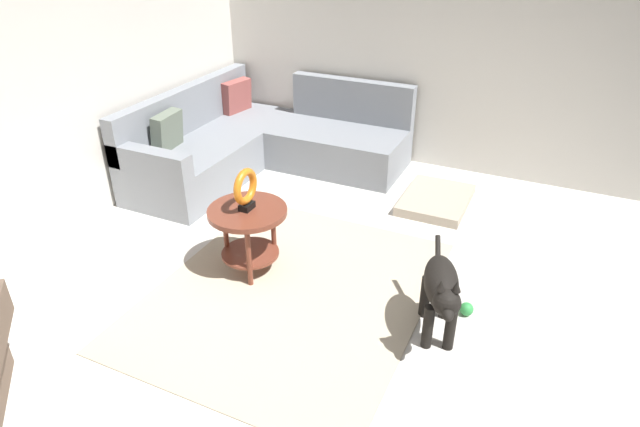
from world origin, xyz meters
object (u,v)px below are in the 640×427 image
object	(u,v)px
dog_bed_mat	(436,200)
dog	(441,289)
torus_sculpture	(246,189)
sectional_couch	(260,144)
dog_toy_ball	(467,309)
side_table	(248,223)

from	to	relation	value
dog_bed_mat	dog	xyz separation A→B (m)	(-1.82, -0.47, 0.33)
torus_sculpture	dog	world-z (taller)	torus_sculpture
sectional_couch	dog_toy_ball	distance (m)	2.99
side_table	dog	world-z (taller)	dog
sectional_couch	torus_sculpture	xyz separation A→B (m)	(-1.69, -0.89, 0.42)
sectional_couch	torus_sculpture	distance (m)	1.96
sectional_couch	dog_toy_ball	bearing A→B (deg)	-120.97
dog	dog_toy_ball	size ratio (longest dim) A/B	8.52
side_table	sectional_couch	bearing A→B (deg)	27.87
sectional_couch	dog_toy_ball	world-z (taller)	sectional_couch
side_table	dog	distance (m)	1.53
torus_sculpture	dog_toy_ball	distance (m)	1.79
side_table	dog	xyz separation A→B (m)	(-0.14, -1.52, -0.04)
dog_toy_ball	torus_sculpture	bearing A→B (deg)	95.38
torus_sculpture	dog	bearing A→B (deg)	-95.27
sectional_couch	dog	size ratio (longest dim) A/B	2.75
sectional_couch	dog	world-z (taller)	sectional_couch
sectional_couch	dog_bed_mat	distance (m)	1.96
torus_sculpture	dog_bed_mat	xyz separation A→B (m)	(1.68, -1.05, -0.67)
side_table	dog	size ratio (longest dim) A/B	0.73
torus_sculpture	dog	size ratio (longest dim) A/B	0.40
sectional_couch	side_table	size ratio (longest dim) A/B	3.75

